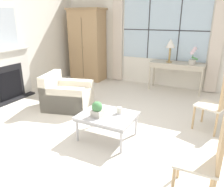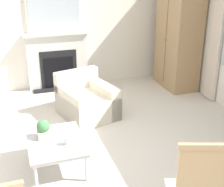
# 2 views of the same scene
# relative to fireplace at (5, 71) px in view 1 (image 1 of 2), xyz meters

# --- Properties ---
(ground_plane) EXTENTS (14.00, 14.00, 0.00)m
(ground_plane) POSITION_rel_fireplace_xyz_m (2.91, -0.26, -0.70)
(ground_plane) COLOR silver
(wall_back_windowed) EXTENTS (7.20, 0.14, 2.80)m
(wall_back_windowed) POSITION_rel_fireplace_xyz_m (2.91, 2.77, 0.70)
(wall_back_windowed) COLOR white
(wall_back_windowed) RESTS_ON ground_plane
(wall_left) EXTENTS (0.06, 7.20, 2.80)m
(wall_left) POSITION_rel_fireplace_xyz_m (-0.12, 0.34, 0.70)
(wall_left) COLOR white
(wall_left) RESTS_ON ground_plane
(fireplace) EXTENTS (0.34, 1.33, 2.10)m
(fireplace) POSITION_rel_fireplace_xyz_m (0.00, 0.00, 0.00)
(fireplace) COLOR black
(fireplace) RESTS_ON ground_plane
(armoire) EXTENTS (1.09, 0.62, 2.11)m
(armoire) POSITION_rel_fireplace_xyz_m (0.70, 2.41, 0.37)
(armoire) COLOR tan
(armoire) RESTS_ON ground_plane
(console_table) EXTENTS (1.37, 0.47, 0.75)m
(console_table) POSITION_rel_fireplace_xyz_m (3.39, 2.45, -0.03)
(console_table) COLOR beige
(console_table) RESTS_ON ground_plane
(table_lamp) EXTENTS (0.24, 0.24, 0.60)m
(table_lamp) POSITION_rel_fireplace_xyz_m (3.19, 2.42, 0.51)
(table_lamp) COLOR #9E7F47
(table_lamp) RESTS_ON console_table
(potted_orchid) EXTENTS (0.22, 0.17, 0.44)m
(potted_orchid) POSITION_rel_fireplace_xyz_m (3.76, 2.43, 0.23)
(potted_orchid) COLOR #BCB7AD
(potted_orchid) RESTS_ON console_table
(armchair_upholstered) EXTENTS (1.10, 1.02, 0.74)m
(armchair_upholstered) POSITION_rel_fireplace_xyz_m (1.54, 0.23, -0.44)
(armchair_upholstered) COLOR beige
(armchair_upholstered) RESTS_ON ground_plane
(side_chair_wooden) EXTENTS (0.56, 0.56, 1.11)m
(side_chair_wooden) POSITION_rel_fireplace_xyz_m (4.46, 0.52, -0.09)
(side_chair_wooden) COLOR beige
(side_chair_wooden) RESTS_ON ground_plane
(accent_chair_wooden) EXTENTS (0.45, 0.45, 1.07)m
(accent_chair_wooden) POSITION_rel_fireplace_xyz_m (4.43, -1.13, -0.11)
(accent_chair_wooden) COLOR beige
(accent_chair_wooden) RESTS_ON ground_plane
(coffee_table) EXTENTS (0.86, 0.69, 0.41)m
(coffee_table) POSITION_rel_fireplace_xyz_m (2.92, -0.50, -0.33)
(coffee_table) COLOR #BCBCC1
(coffee_table) RESTS_ON ground_plane
(potted_plant_small) EXTENTS (0.17, 0.17, 0.24)m
(potted_plant_small) POSITION_rel_fireplace_xyz_m (2.81, -0.63, -0.16)
(potted_plant_small) COLOR #BCB7AD
(potted_plant_small) RESTS_ON coffee_table
(pillar_candle) EXTENTS (0.11, 0.11, 0.12)m
(pillar_candle) POSITION_rel_fireplace_xyz_m (3.07, -0.37, -0.24)
(pillar_candle) COLOR silver
(pillar_candle) RESTS_ON coffee_table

